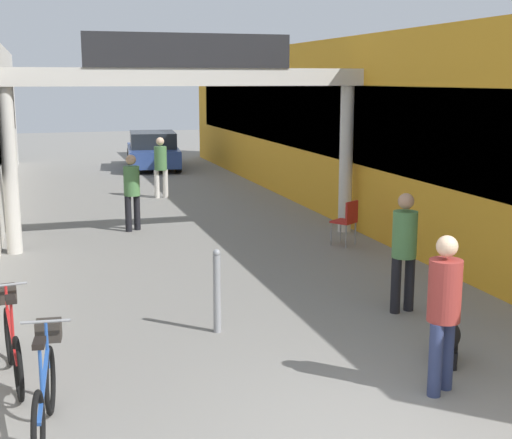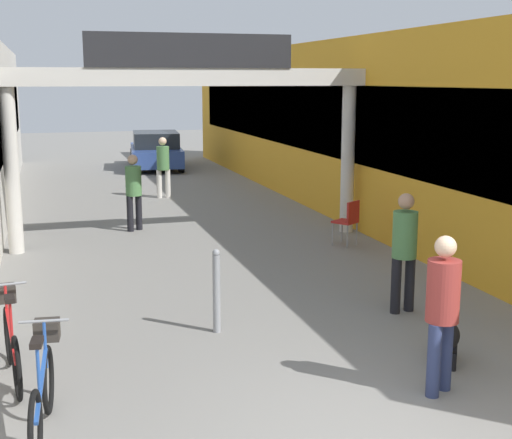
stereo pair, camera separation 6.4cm
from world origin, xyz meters
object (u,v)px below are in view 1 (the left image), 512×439
Objects in this scene: pedestrian_elderly_walking at (161,163)px; bicycle_blue_nearest at (45,388)px; parked_car_blue at (153,151)px; pedestrian_companion at (404,245)px; bollard_post_metal at (217,290)px; pedestrian_carrying_crate at (132,188)px; bicycle_red_second at (12,339)px; dog_on_leash at (448,333)px; cafe_chair_red_nearer at (347,219)px; pedestrian_with_dog at (444,304)px.

pedestrian_elderly_walking is 13.25m from bicycle_blue_nearest.
parked_car_blue is (0.81, 6.64, -0.30)m from pedestrian_elderly_walking.
bollard_post_metal is at bearing -179.05° from pedestrian_companion.
pedestrian_companion is at bearing 24.26° from bicycle_blue_nearest.
pedestrian_carrying_crate is at bearing 113.87° from pedestrian_companion.
bicycle_red_second is 1.53× the size of bollard_post_metal.
parked_car_blue reaches higher than bicycle_red_second.
pedestrian_companion is 1.03× the size of pedestrian_carrying_crate.
pedestrian_companion is 17.33m from parked_car_blue.
cafe_chair_red_nearer is (1.28, 5.68, 0.20)m from dog_on_leash.
pedestrian_with_dog reaches higher than parked_car_blue.
pedestrian_companion is 7.17m from pedestrian_carrying_crate.
pedestrian_elderly_walking is 7.21m from cafe_chair_red_nearer.
bicycle_red_second is at bearing -171.41° from pedestrian_companion.
bicycle_red_second reaches higher than cafe_chair_red_nearer.
parked_car_blue is at bearing 78.33° from bicycle_blue_nearest.
pedestrian_with_dog reaches higher than pedestrian_carrying_crate.
pedestrian_carrying_crate is at bearing -107.57° from pedestrian_elderly_walking.
pedestrian_carrying_crate is 1.49× the size of bollard_post_metal.
dog_on_leash is 0.18× the size of parked_car_blue.
pedestrian_with_dog is 9.25m from pedestrian_carrying_crate.
bollard_post_metal is at bearing 16.52° from bicycle_red_second.
parked_car_blue is (4.36, 18.09, 0.21)m from bicycle_red_second.
pedestrian_carrying_crate is at bearing 73.01° from bicycle_red_second.
pedestrian_with_dog reaches higher than dog_on_leash.
bicycle_blue_nearest is (-4.45, -0.42, 0.10)m from dog_on_leash.
pedestrian_elderly_walking is 1.86× the size of cafe_chair_red_nearer.
pedestrian_carrying_crate is 8.95m from bicycle_blue_nearest.
bollard_post_metal is (2.14, 2.12, 0.12)m from bicycle_blue_nearest.
pedestrian_elderly_walking is at bearing 84.29° from bollard_post_metal.
cafe_chair_red_nearer is (5.73, 6.10, 0.10)m from bicycle_blue_nearest.
pedestrian_companion reaches higher than parked_car_blue.
pedestrian_companion is at bearing -66.13° from pedestrian_carrying_crate.
pedestrian_with_dog is 1.88× the size of cafe_chair_red_nearer.
bicycle_red_second is 7.67m from cafe_chair_red_nearer.
dog_on_leash is at bearing -84.31° from pedestrian_elderly_walking.
pedestrian_elderly_walking reaches higher than bicycle_red_second.
pedestrian_elderly_walking is 0.98× the size of bicycle_blue_nearest.
cafe_chair_red_nearer is (3.58, 3.97, -0.02)m from bollard_post_metal.
pedestrian_companion is at bearing 70.18° from pedestrian_with_dog.
pedestrian_carrying_crate is at bearing -101.12° from parked_car_blue.
pedestrian_companion is 1.00× the size of bicycle_red_second.
bicycle_red_second is (-4.25, 1.69, -0.52)m from pedestrian_with_dog.
pedestrian_elderly_walking is (-1.60, 10.67, -0.02)m from pedestrian_companion.
bollard_post_metal reaches higher than cafe_chair_red_nearer.
parked_car_blue is at bearing 97.24° from cafe_chair_red_nearer.
pedestrian_with_dog is 2.63m from pedestrian_companion.
pedestrian_companion is 2.24× the size of dog_on_leash.
pedestrian_carrying_crate is at bearing 145.36° from cafe_chair_red_nearer.
dog_on_leash is 5.82m from cafe_chair_red_nearer.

